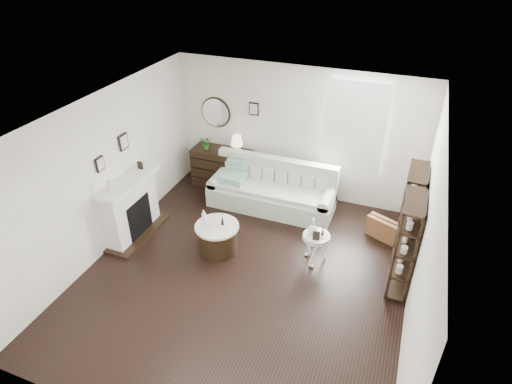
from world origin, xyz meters
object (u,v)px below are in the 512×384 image
at_px(dresser, 222,168).
at_px(pedestal_table, 316,237).
at_px(drum_table, 218,238).
at_px(sofa, 272,192).

distance_m(dresser, pedestal_table, 3.05).
height_order(dresser, drum_table, dresser).
xyz_separation_m(sofa, pedestal_table, (1.22, -1.34, 0.18)).
relative_size(dresser, drum_table, 1.67).
bearing_deg(sofa, drum_table, -104.44).
relative_size(sofa, drum_table, 3.29).
xyz_separation_m(sofa, dresser, (-1.28, 0.39, 0.10)).
bearing_deg(pedestal_table, drum_table, -169.11).
bearing_deg(dresser, drum_table, -67.30).
distance_m(sofa, dresser, 1.35).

